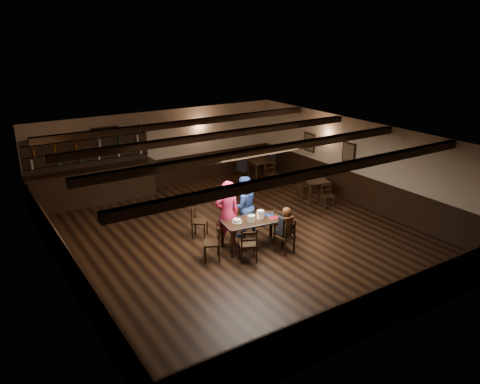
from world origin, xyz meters
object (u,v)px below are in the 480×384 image
chair_near_right (287,235)px  woman_pink (227,213)px  cake (237,221)px  bar_counter (93,181)px  chair_near_left (249,242)px  dining_table (253,223)px  man_blue (243,206)px

chair_near_right → woman_pink: 1.62m
woman_pink → cake: woman_pink is taller
bar_counter → chair_near_right: bearing=-64.1°
chair_near_left → cake: (0.13, 0.72, 0.27)m
cake → bar_counter: bar_counter is taller
woman_pink → cake: size_ratio=6.78×
dining_table → bar_counter: (-2.45, 5.45, 0.06)m
woman_pink → bar_counter: 5.35m
chair_near_left → dining_table: bearing=49.3°
man_blue → cake: bearing=52.9°
chair_near_left → cake: size_ratio=3.46×
bar_counter → woman_pink: bearing=-68.2°
cake → chair_near_left: bearing=-100.2°
dining_table → chair_near_right: 0.93m
woman_pink → cake: 0.40m
chair_near_left → bar_counter: bearing=107.5°
chair_near_left → cake: chair_near_left is taller
cake → man_blue: bearing=47.2°
chair_near_left → bar_counter: bar_counter is taller
chair_near_right → bar_counter: (-3.00, 6.19, 0.23)m
bar_counter → chair_near_left: bearing=-72.5°
dining_table → bar_counter: bar_counter is taller
cake → bar_counter: bearing=110.9°
dining_table → chair_near_right: bearing=-53.5°
woman_pink → man_blue: woman_pink is taller
chair_near_right → woman_pink: woman_pink is taller
woman_pink → bar_counter: (-1.99, 4.97, -0.15)m
chair_near_right → bar_counter: bearing=115.9°
man_blue → woman_pink: bearing=28.8°
dining_table → man_blue: 0.81m
woman_pink → cake: (0.05, -0.38, -0.08)m
woman_pink → cake: bearing=110.1°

